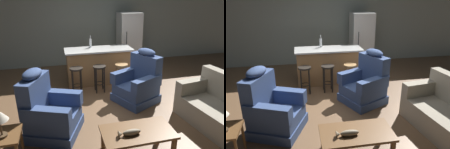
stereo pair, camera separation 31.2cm
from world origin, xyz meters
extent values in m
plane|color=brown|center=(0.00, 0.00, 0.00)|extent=(12.00, 12.00, 0.00)
cube|color=#939E93|center=(0.00, 3.12, 1.30)|extent=(12.00, 0.05, 2.60)
cube|color=brown|center=(0.00, -1.67, 0.40)|extent=(1.10, 0.60, 0.04)
cube|color=brown|center=(-0.49, -1.43, 0.19)|extent=(0.06, 0.06, 0.38)
cube|color=brown|center=(0.49, -1.43, 0.19)|extent=(0.06, 0.06, 0.38)
cube|color=#4C3823|center=(-0.12, -1.74, 0.43)|extent=(0.22, 0.07, 0.01)
ellipsoid|color=gray|center=(-0.12, -1.74, 0.46)|extent=(0.28, 0.09, 0.09)
cone|color=gray|center=(-0.29, -1.74, 0.46)|extent=(0.06, 0.10, 0.10)
cube|color=#9E937F|center=(1.74, -1.52, 0.10)|extent=(1.09, 2.00, 0.20)
cube|color=#9E937F|center=(1.63, -0.68, 0.56)|extent=(0.86, 0.31, 0.28)
cube|color=#384C7A|center=(-1.23, -0.79, 0.09)|extent=(1.10, 1.10, 0.18)
cube|color=#384C7A|center=(-1.23, -0.79, 0.30)|extent=(1.02, 1.00, 0.24)
cube|color=#384C7A|center=(-1.51, -0.68, 0.74)|extent=(0.51, 0.79, 0.64)
ellipsoid|color=#384C7A|center=(-1.51, -0.68, 1.12)|extent=(0.42, 0.53, 0.16)
cube|color=#384C7A|center=(-1.08, -0.50, 0.55)|extent=(0.81, 0.47, 0.26)
cube|color=#384C7A|center=(-1.33, -1.11, 0.55)|extent=(0.81, 0.47, 0.26)
cube|color=#384C7A|center=(0.59, 0.00, 0.09)|extent=(1.12, 1.12, 0.18)
cube|color=#384C7A|center=(0.59, 0.00, 0.30)|extent=(1.05, 1.03, 0.24)
cube|color=#384C7A|center=(0.86, 0.13, 0.74)|extent=(0.55, 0.78, 0.64)
ellipsoid|color=#384C7A|center=(0.86, 0.13, 1.12)|extent=(0.44, 0.53, 0.16)
cube|color=#384C7A|center=(0.72, -0.30, 0.55)|extent=(0.80, 0.51, 0.26)
cube|color=#384C7A|center=(0.43, 0.29, 0.55)|extent=(0.80, 0.51, 0.26)
cylinder|color=brown|center=(-1.71, -1.27, 0.26)|extent=(0.04, 0.04, 0.52)
cube|color=#9E7042|center=(0.00, 1.35, 0.45)|extent=(1.71, 0.63, 0.91)
cube|color=silver|center=(0.00, 1.35, 0.93)|extent=(1.80, 0.70, 0.04)
cylinder|color=black|center=(-0.67, 0.72, 0.66)|extent=(0.32, 0.32, 0.04)
torus|color=black|center=(-0.67, 0.72, 0.22)|extent=(0.23, 0.23, 0.02)
cylinder|color=black|center=(-0.77, 0.62, 0.32)|extent=(0.04, 0.04, 0.64)
cylinder|color=black|center=(-0.57, 0.62, 0.32)|extent=(0.04, 0.04, 0.64)
cylinder|color=black|center=(-0.77, 0.82, 0.32)|extent=(0.04, 0.04, 0.64)
cylinder|color=black|center=(-0.57, 0.82, 0.32)|extent=(0.04, 0.04, 0.64)
cylinder|color=black|center=(-0.11, 0.72, 0.66)|extent=(0.32, 0.32, 0.04)
torus|color=black|center=(-0.11, 0.72, 0.22)|extent=(0.23, 0.23, 0.02)
cylinder|color=black|center=(-0.21, 0.62, 0.32)|extent=(0.04, 0.04, 0.64)
cylinder|color=black|center=(-0.01, 0.62, 0.32)|extent=(0.04, 0.04, 0.64)
cylinder|color=black|center=(-0.21, 0.82, 0.32)|extent=(0.04, 0.04, 0.64)
cylinder|color=black|center=(-0.01, 0.82, 0.32)|extent=(0.04, 0.04, 0.64)
cylinder|color=#A87A47|center=(0.46, 0.72, 0.66)|extent=(0.32, 0.32, 0.04)
torus|color=#A87A47|center=(0.46, 0.72, 0.22)|extent=(0.23, 0.23, 0.02)
cylinder|color=#A87A47|center=(0.36, 0.62, 0.32)|extent=(0.04, 0.04, 0.64)
cylinder|color=#A87A47|center=(0.56, 0.62, 0.32)|extent=(0.04, 0.04, 0.64)
cylinder|color=#A87A47|center=(0.36, 0.82, 0.32)|extent=(0.04, 0.04, 0.64)
cylinder|color=#A87A47|center=(0.56, 0.82, 0.32)|extent=(0.04, 0.04, 0.64)
cube|color=white|center=(1.26, 2.55, 0.88)|extent=(0.70, 0.66, 1.76)
cylinder|color=#333338|center=(1.07, 2.20, 0.97)|extent=(0.02, 0.02, 0.50)
cylinder|color=silver|center=(-0.18, 1.58, 1.06)|extent=(0.07, 0.07, 0.22)
cylinder|color=silver|center=(-0.18, 1.58, 1.22)|extent=(0.03, 0.03, 0.09)
camera|label=1|loc=(-1.07, -4.25, 2.39)|focal=35.00mm
camera|label=2|loc=(-0.76, -4.32, 2.39)|focal=35.00mm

